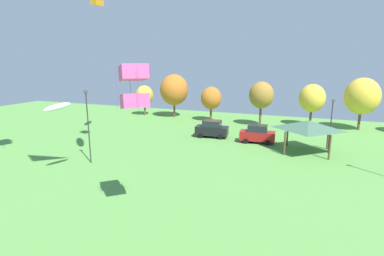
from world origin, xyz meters
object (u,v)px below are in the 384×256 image
(light_post_0, at_px, (331,123))
(treeline_tree_3, at_px, (261,95))
(treeline_tree_5, at_px, (362,96))
(treeline_tree_1, at_px, (174,90))
(parked_car_leftmost, at_px, (212,129))
(treeline_tree_0, at_px, (144,95))
(treeline_tree_4, at_px, (312,98))
(light_post_2, at_px, (88,123))
(kite_flying_6, at_px, (134,87))
(parked_car_second_from_left, at_px, (257,134))
(park_pavilion, at_px, (308,125))
(kite_flying_0, at_px, (57,107))
(treeline_tree_2, at_px, (211,98))

(light_post_0, distance_m, treeline_tree_3, 15.20)
(treeline_tree_5, bearing_deg, treeline_tree_1, -179.96)
(parked_car_leftmost, bearing_deg, treeline_tree_3, 58.01)
(treeline_tree_1, relative_size, treeline_tree_5, 1.01)
(treeline_tree_0, relative_size, treeline_tree_3, 0.80)
(parked_car_leftmost, bearing_deg, treeline_tree_4, 39.84)
(light_post_2, relative_size, treeline_tree_4, 1.11)
(light_post_0, distance_m, treeline_tree_5, 14.96)
(light_post_0, distance_m, treeline_tree_4, 14.71)
(treeline_tree_3, distance_m, treeline_tree_5, 14.25)
(kite_flying_6, relative_size, parked_car_second_from_left, 0.61)
(treeline_tree_0, relative_size, treeline_tree_5, 0.72)
(parked_car_second_from_left, bearing_deg, park_pavilion, -22.92)
(park_pavilion, distance_m, treeline_tree_4, 15.15)
(kite_flying_0, xyz_separation_m, treeline_tree_1, (-3.10, 30.16, -1.25))
(light_post_0, xyz_separation_m, light_post_2, (-22.31, -12.30, 0.65))
(parked_car_second_from_left, relative_size, treeline_tree_2, 0.75)
(kite_flying_6, bearing_deg, parked_car_leftmost, 95.83)
(treeline_tree_3, bearing_deg, parked_car_second_from_left, -82.96)
(park_pavilion, xyz_separation_m, treeline_tree_3, (-7.08, 12.44, 1.74))
(parked_car_leftmost, distance_m, treeline_tree_3, 11.57)
(light_post_0, relative_size, treeline_tree_5, 0.78)
(light_post_2, xyz_separation_m, treeline_tree_1, (-2.92, 26.38, 0.90))
(treeline_tree_0, height_order, treeline_tree_5, treeline_tree_5)
(kite_flying_0, relative_size, treeline_tree_0, 0.43)
(light_post_0, height_order, treeline_tree_0, light_post_0)
(light_post_2, xyz_separation_m, treeline_tree_2, (4.54, 25.03, -0.15))
(parked_car_leftmost, bearing_deg, light_post_2, -125.25)
(treeline_tree_1, bearing_deg, light_post_2, -83.68)
(park_pavilion, xyz_separation_m, treeline_tree_2, (-15.49, 13.28, 0.81))
(treeline_tree_0, relative_size, treeline_tree_4, 0.85)
(light_post_2, relative_size, treeline_tree_5, 0.94)
(treeline_tree_1, xyz_separation_m, treeline_tree_5, (29.97, 0.02, 0.07))
(light_post_2, distance_m, treeline_tree_4, 33.68)
(park_pavilion, relative_size, treeline_tree_1, 0.75)
(kite_flying_0, relative_size, park_pavilion, 0.42)
(light_post_0, bearing_deg, treeline_tree_2, 144.39)
(treeline_tree_0, bearing_deg, parked_car_leftmost, -34.57)
(treeline_tree_5, bearing_deg, light_post_2, -135.69)
(treeline_tree_3, height_order, treeline_tree_5, treeline_tree_5)
(park_pavilion, bearing_deg, treeline_tree_4, 88.85)
(parked_car_second_from_left, xyz_separation_m, treeline_tree_5, (12.78, 12.71, 3.88))
(kite_flying_6, height_order, light_post_2, kite_flying_6)
(light_post_2, distance_m, treeline_tree_2, 25.44)
(park_pavilion, bearing_deg, treeline_tree_5, 64.44)
(parked_car_second_from_left, height_order, park_pavilion, park_pavilion)
(treeline_tree_0, distance_m, treeline_tree_4, 29.28)
(light_post_0, xyz_separation_m, treeline_tree_5, (4.73, 14.10, 1.61))
(treeline_tree_5, bearing_deg, kite_flying_6, -115.88)
(treeline_tree_3, relative_size, treeline_tree_5, 0.90)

